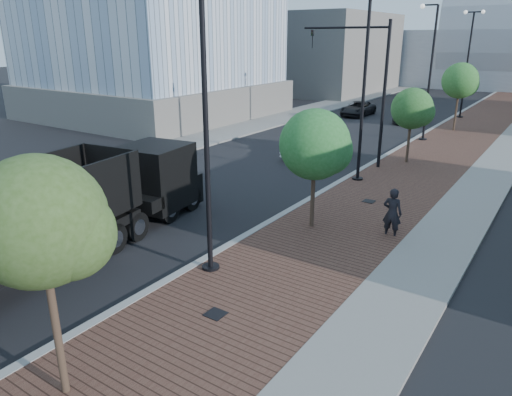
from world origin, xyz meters
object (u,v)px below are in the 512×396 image
Objects in this scene: white_sedan at (315,145)px; pedestrian at (392,213)px; dark_car_mid at (358,109)px; dump_truck at (98,205)px.

pedestrian is (8.10, -9.57, 0.19)m from white_sedan.
dark_car_mid is 29.16m from pedestrian.
dump_truck is 2.88× the size of white_sedan.
white_sedan is at bearing 80.39° from dump_truck.
white_sedan is (0.49, 15.92, -0.66)m from dump_truck.
dark_car_mid is at bearing -67.71° from pedestrian.
dump_truck is at bearing 33.89° from pedestrian.
pedestrian is (8.59, 6.36, -0.47)m from dump_truck.
dump_truck is at bearing -79.16° from white_sedan.
dump_truck is 10.70m from pedestrian.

